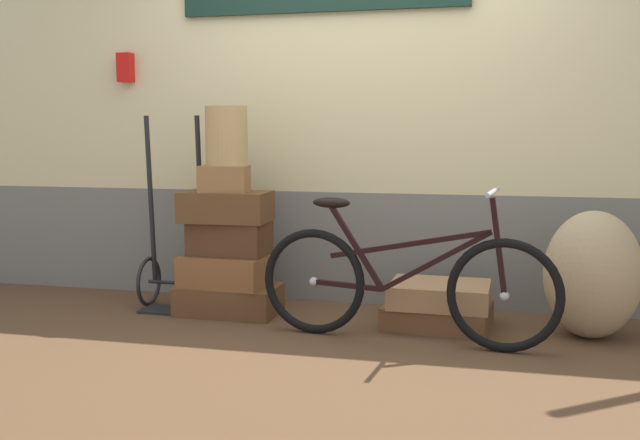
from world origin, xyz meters
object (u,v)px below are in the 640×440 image
at_px(suitcase_4, 224,179).
at_px(bicycle, 403,283).
at_px(suitcase_5, 438,315).
at_px(suitcase_3, 226,207).
at_px(suitcase_1, 225,271).
at_px(suitcase_6, 440,294).
at_px(wicker_basket, 227,136).
at_px(suitcase_2, 230,238).
at_px(burlap_sack, 592,275).
at_px(luggage_trolley, 176,267).
at_px(suitcase_0, 229,299).

height_order(suitcase_4, bicycle, suitcase_4).
bearing_deg(suitcase_5, suitcase_3, -174.57).
bearing_deg(suitcase_1, suitcase_6, 4.84).
height_order(wicker_basket, bicycle, wicker_basket).
distance_m(suitcase_2, suitcase_5, 1.38).
bearing_deg(suitcase_6, suitcase_4, -178.33).
height_order(suitcase_5, burlap_sack, burlap_sack).
bearing_deg(luggage_trolley, suitcase_3, -5.86).
bearing_deg(suitcase_0, wicker_basket, -27.18).
xyz_separation_m(luggage_trolley, burlap_sack, (2.56, -0.09, 0.09)).
bearing_deg(bicycle, suitcase_4, 163.57).
bearing_deg(bicycle, suitcase_0, 162.21).
xyz_separation_m(suitcase_3, suitcase_6, (1.35, -0.05, -0.48)).
distance_m(wicker_basket, bicycle, 1.45).
relative_size(suitcase_4, luggage_trolley, 0.23).
xyz_separation_m(suitcase_0, suitcase_5, (1.32, 0.01, -0.02)).
distance_m(suitcase_0, suitcase_4, 0.77).
bearing_deg(burlap_sack, suitcase_5, 176.85).
bearing_deg(suitcase_6, suitcase_1, -178.55).
distance_m(suitcase_5, luggage_trolley, 1.72).
xyz_separation_m(suitcase_3, burlap_sack, (2.19, -0.05, -0.32)).
relative_size(suitcase_1, suitcase_2, 1.11).
height_order(suitcase_3, suitcase_6, suitcase_3).
distance_m(suitcase_3, suitcase_6, 1.43).
xyz_separation_m(suitcase_1, suitcase_5, (1.34, 0.03, -0.21)).
height_order(suitcase_1, suitcase_2, suitcase_2).
bearing_deg(suitcase_6, wicker_basket, -179.51).
height_order(suitcase_1, suitcase_3, suitcase_3).
xyz_separation_m(suitcase_4, burlap_sack, (2.18, -0.01, -0.50)).
height_order(suitcase_0, suitcase_1, suitcase_1).
relative_size(suitcase_0, suitcase_4, 2.13).
bearing_deg(bicycle, suitcase_5, 66.96).
bearing_deg(bicycle, burlap_sack, 18.20).
bearing_deg(suitcase_2, suitcase_4, -101.05).
height_order(suitcase_0, suitcase_3, suitcase_3).
bearing_deg(suitcase_1, bicycle, -11.39).
distance_m(suitcase_4, suitcase_6, 1.49).
xyz_separation_m(suitcase_6, burlap_sack, (0.84, -0.01, 0.16)).
distance_m(suitcase_0, suitcase_5, 1.32).
bearing_deg(wicker_basket, suitcase_6, -1.27).
height_order(suitcase_2, wicker_basket, wicker_basket).
height_order(suitcase_5, luggage_trolley, luggage_trolley).
distance_m(suitcase_0, suitcase_2, 0.39).
xyz_separation_m(suitcase_4, suitcase_6, (1.34, -0.00, -0.66)).
xyz_separation_m(suitcase_4, suitcase_5, (1.33, 0.04, -0.80)).
height_order(suitcase_4, wicker_basket, wicker_basket).
distance_m(suitcase_6, burlap_sack, 0.86).
bearing_deg(suitcase_0, suitcase_2, 80.38).
height_order(burlap_sack, bicycle, bicycle).
relative_size(suitcase_3, luggage_trolley, 0.43).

